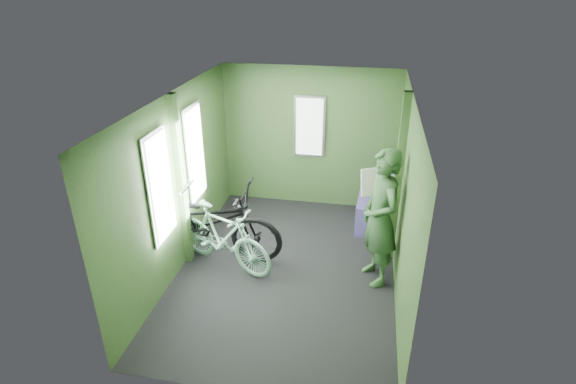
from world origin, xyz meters
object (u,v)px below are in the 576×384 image
(waste_box, at_px, (386,220))
(bench_seat, at_px, (377,207))
(bicycle_mint, at_px, (225,266))
(passenger, at_px, (380,218))
(bicycle_black, at_px, (210,255))

(waste_box, distance_m, bench_seat, 0.73)
(bicycle_mint, bearing_deg, bench_seat, -29.75)
(bicycle_mint, xyz_separation_m, passenger, (1.98, 0.09, 0.89))
(bicycle_mint, xyz_separation_m, bench_seat, (1.98, 1.52, 0.29))
(bicycle_black, xyz_separation_m, bench_seat, (2.27, 1.31, 0.29))
(passenger, xyz_separation_m, bench_seat, (-0.00, 1.43, -0.59))
(passenger, bearing_deg, bicycle_mint, -111.50)
(bicycle_mint, relative_size, passenger, 0.86)
(bicycle_black, bearing_deg, passenger, -90.11)
(passenger, bearing_deg, bicycle_black, -117.14)
(bicycle_black, height_order, bench_seat, bench_seat)
(bicycle_black, height_order, bicycle_mint, bicycle_black)
(passenger, height_order, bench_seat, passenger)
(bicycle_mint, distance_m, waste_box, 2.30)
(waste_box, xyz_separation_m, bench_seat, (-0.11, 0.69, -0.18))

